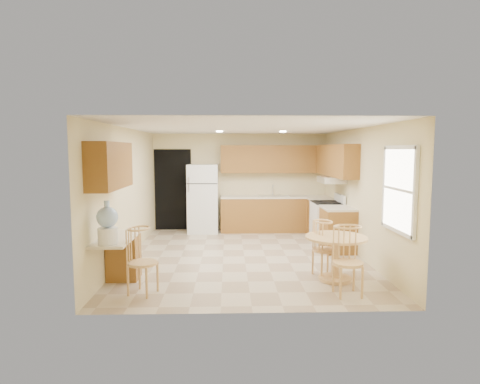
{
  "coord_description": "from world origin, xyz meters",
  "views": [
    {
      "loc": [
        -0.31,
        -7.69,
        2.08
      ],
      "look_at": [
        -0.07,
        0.3,
        1.24
      ],
      "focal_mm": 30.0,
      "sensor_mm": 36.0,
      "label": 1
    }
  ],
  "objects_px": {
    "chair_table_b": "(350,256)",
    "water_crock": "(107,224)",
    "chair_table_a": "(327,244)",
    "stove": "(327,222)",
    "dining_table": "(336,252)",
    "chair_desk": "(141,256)",
    "refrigerator": "(203,198)"
  },
  "relations": [
    {
      "from": "stove",
      "to": "chair_table_b",
      "type": "distance_m",
      "value": 3.46
    },
    {
      "from": "chair_table_a",
      "to": "water_crock",
      "type": "xyz_separation_m",
      "value": [
        -3.29,
        -0.79,
        0.49
      ]
    },
    {
      "from": "dining_table",
      "to": "chair_desk",
      "type": "xyz_separation_m",
      "value": [
        -2.95,
        -0.6,
        0.12
      ]
    },
    {
      "from": "stove",
      "to": "water_crock",
      "type": "distance_m",
      "value": 5.16
    },
    {
      "from": "stove",
      "to": "chair_table_a",
      "type": "height_order",
      "value": "stove"
    },
    {
      "from": "dining_table",
      "to": "chair_table_b",
      "type": "height_order",
      "value": "chair_table_b"
    },
    {
      "from": "dining_table",
      "to": "chair_table_a",
      "type": "height_order",
      "value": "chair_table_a"
    },
    {
      "from": "dining_table",
      "to": "chair_desk",
      "type": "height_order",
      "value": "chair_desk"
    },
    {
      "from": "chair_table_b",
      "to": "water_crock",
      "type": "distance_m",
      "value": 3.43
    },
    {
      "from": "refrigerator",
      "to": "chair_table_a",
      "type": "xyz_separation_m",
      "value": [
        2.24,
        -3.73,
        -0.3
      ]
    },
    {
      "from": "chair_table_b",
      "to": "water_crock",
      "type": "relative_size",
      "value": 1.62
    },
    {
      "from": "refrigerator",
      "to": "chair_table_b",
      "type": "xyz_separation_m",
      "value": [
        2.35,
        -4.64,
        -0.26
      ]
    },
    {
      "from": "chair_table_a",
      "to": "water_crock",
      "type": "bearing_deg",
      "value": -94.12
    },
    {
      "from": "chair_table_a",
      "to": "chair_table_b",
      "type": "distance_m",
      "value": 0.91
    },
    {
      "from": "stove",
      "to": "water_crock",
      "type": "height_order",
      "value": "water_crock"
    },
    {
      "from": "refrigerator",
      "to": "chair_desk",
      "type": "distance_m",
      "value": 4.55
    },
    {
      "from": "chair_table_a",
      "to": "stove",
      "type": "bearing_deg",
      "value": 148.22
    },
    {
      "from": "dining_table",
      "to": "water_crock",
      "type": "xyz_separation_m",
      "value": [
        -3.4,
        -0.62,
        0.58
      ]
    },
    {
      "from": "dining_table",
      "to": "water_crock",
      "type": "relative_size",
      "value": 1.59
    },
    {
      "from": "chair_table_b",
      "to": "chair_desk",
      "type": "relative_size",
      "value": 1.03
    },
    {
      "from": "water_crock",
      "to": "chair_table_a",
      "type": "bearing_deg",
      "value": 13.45
    },
    {
      "from": "stove",
      "to": "chair_table_a",
      "type": "xyz_separation_m",
      "value": [
        -0.64,
        -2.51,
        0.09
      ]
    },
    {
      "from": "chair_table_a",
      "to": "chair_desk",
      "type": "xyz_separation_m",
      "value": [
        -2.84,
        -0.77,
        0.03
      ]
    },
    {
      "from": "dining_table",
      "to": "chair_table_a",
      "type": "relative_size",
      "value": 1.06
    },
    {
      "from": "refrigerator",
      "to": "dining_table",
      "type": "relative_size",
      "value": 1.77
    },
    {
      "from": "refrigerator",
      "to": "chair_desk",
      "type": "xyz_separation_m",
      "value": [
        -0.6,
        -4.5,
        -0.27
      ]
    },
    {
      "from": "refrigerator",
      "to": "stove",
      "type": "height_order",
      "value": "refrigerator"
    },
    {
      "from": "dining_table",
      "to": "water_crock",
      "type": "height_order",
      "value": "water_crock"
    },
    {
      "from": "dining_table",
      "to": "chair_table_a",
      "type": "bearing_deg",
      "value": 124.37
    },
    {
      "from": "stove",
      "to": "dining_table",
      "type": "height_order",
      "value": "stove"
    },
    {
      "from": "water_crock",
      "to": "stove",
      "type": "bearing_deg",
      "value": 40.06
    },
    {
      "from": "chair_table_a",
      "to": "chair_table_b",
      "type": "xyz_separation_m",
      "value": [
        0.11,
        -0.91,
        0.04
      ]
    }
  ]
}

